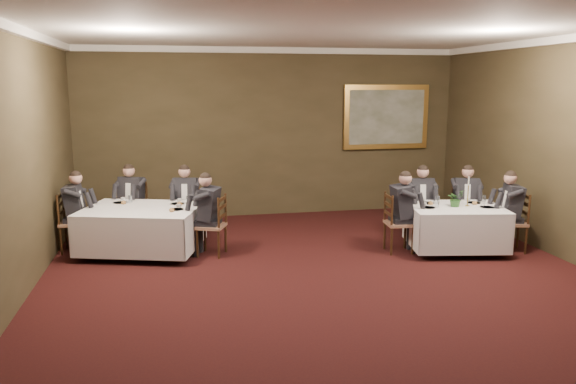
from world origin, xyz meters
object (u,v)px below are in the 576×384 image
object	(u,v)px
table_main	(455,225)
diner_main_backright	(464,211)
table_second	(142,227)
chair_main_backleft	(419,224)
diner_sec_backright	(187,211)
chair_sec_endright	(212,238)
painting	(386,117)
chair_main_endleft	(398,235)
chair_sec_backright	(187,223)
diner_main_endleft	(399,222)
centerpiece	(456,198)
diner_sec_backleft	(133,210)
diner_sec_endright	(211,224)
diner_sec_endleft	(74,221)
diner_main_endright	(512,221)
candlestick	(468,195)
diner_main_backleft	(420,211)
chair_sec_endleft	(74,235)
chair_main_endright	(512,234)
chair_sec_backleft	(134,222)
chair_main_backright	(464,223)

from	to	relation	value
table_main	diner_main_backright	size ratio (longest dim) A/B	1.27
table_second	chair_main_backleft	world-z (taller)	chair_main_backleft
table_second	diner_sec_backright	size ratio (longest dim) A/B	1.62
diner_main_backright	chair_sec_endright	world-z (taller)	diner_main_backright
diner_main_backright	painting	size ratio (longest dim) A/B	0.70
chair_main_endleft	chair_sec_backright	world-z (taller)	same
table_main	diner_main_endleft	distance (m)	0.95
table_main	centerpiece	xyz separation A→B (m)	(-0.02, 0.02, 0.46)
diner_sec_backleft	diner_sec_endright	world-z (taller)	same
chair_main_endleft	diner_sec_endleft	world-z (taller)	diner_sec_endleft
diner_main_endright	diner_sec_backright	distance (m)	5.62
painting	diner_sec_backright	bearing A→B (deg)	-160.23
table_main	chair_main_endleft	world-z (taller)	chair_main_endleft
centerpiece	painting	world-z (taller)	painting
diner_main_endleft	painting	bearing A→B (deg)	167.25
table_second	candlestick	distance (m)	5.43
table_main	diner_sec_endright	xyz separation A→B (m)	(-4.00, 0.61, 0.06)
chair_main_backleft	candlestick	bearing A→B (deg)	127.36
table_main	diner_sec_endleft	size ratio (longest dim) A/B	1.27
diner_sec_endright	centerpiece	bearing A→B (deg)	-76.19
diner_main_backleft	diner_main_backright	distance (m)	0.81
centerpiece	diner_main_endleft	bearing A→B (deg)	171.12
table_main	diner_sec_backright	distance (m)	4.69
chair_main_backleft	chair_sec_endright	world-z (taller)	same
diner_main_backleft	chair_sec_backright	bearing A→B (deg)	-5.06
centerpiece	candlestick	xyz separation A→B (m)	(0.22, 0.00, 0.04)
diner_main_backleft	diner_main_endleft	distance (m)	0.94
diner_main_backleft	diner_sec_endright	size ratio (longest dim) A/B	1.00
diner_sec_backleft	centerpiece	world-z (taller)	diner_sec_backleft
table_second	chair_sec_endleft	distance (m)	1.19
chair_main_endleft	candlestick	size ratio (longest dim) A/B	1.96
diner_main_backleft	diner_sec_backleft	xyz separation A→B (m)	(-5.06, 1.17, 0.00)
chair_main_endright	table_main	bearing A→B (deg)	94.12
table_main	table_second	world-z (taller)	same
table_second	chair_sec_backright	xyz separation A→B (m)	(0.75, 0.77, -0.17)
table_main	diner_main_endleft	world-z (taller)	diner_main_endleft
diner_main_backright	diner_main_endleft	distance (m)	1.56
chair_sec_backleft	candlestick	bearing A→B (deg)	-176.17
chair_sec_endright	diner_sec_endleft	distance (m)	2.35
chair_main_backright	diner_main_backright	distance (m)	0.23
diner_sec_endright	diner_sec_endleft	bearing A→B (deg)	95.49
chair_sec_endright	chair_main_backright	bearing A→B (deg)	-66.67
chair_sec_endleft	diner_main_endright	bearing A→B (deg)	81.45
chair_main_endright	diner_sec_backright	world-z (taller)	diner_sec_backright
chair_main_backleft	diner_main_backleft	xyz separation A→B (m)	(-0.00, -0.01, 0.23)
centerpiece	diner_sec_endright	bearing A→B (deg)	171.56
diner_sec_backleft	painting	distance (m)	5.69
diner_main_endleft	candlestick	distance (m)	1.23
chair_sec_endleft	diner_sec_backleft	bearing A→B (deg)	130.55
diner_main_endleft	diner_main_backright	bearing A→B (deg)	113.35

